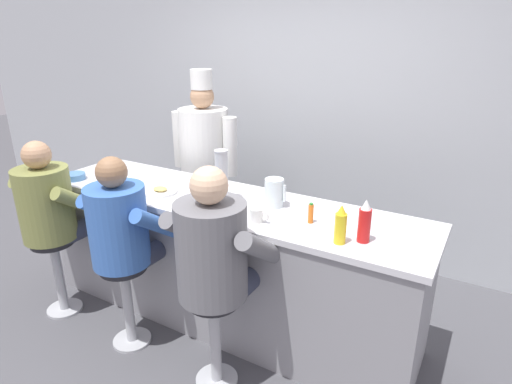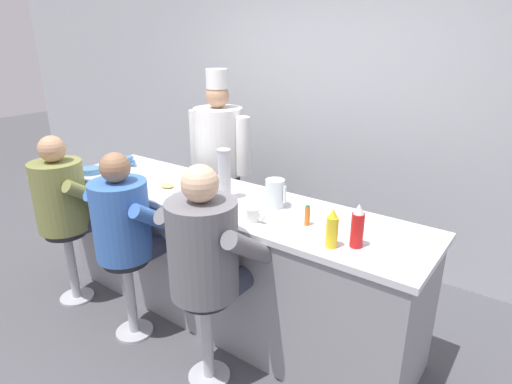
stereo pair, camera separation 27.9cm
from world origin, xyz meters
TOP-DOWN VIEW (x-y plane):
  - ground_plane at (0.00, 0.00)m, footprint 20.00×20.00m
  - wall_back at (0.00, 1.84)m, footprint 10.00×0.06m
  - diner_counter at (0.00, 0.36)m, footprint 2.91×0.72m
  - ketchup_bottle_red at (1.05, 0.22)m, footprint 0.07×0.07m
  - mustard_bottle_yellow at (0.94, 0.13)m, footprint 0.07×0.07m
  - hot_sauce_bottle_orange at (0.70, 0.30)m, footprint 0.03×0.03m
  - water_pitcher_clear at (0.38, 0.43)m, footprint 0.15×0.13m
  - breakfast_plate at (-0.46, 0.23)m, footprint 0.24×0.24m
  - cereal_bowl at (-1.26, 0.13)m, footprint 0.17×0.17m
  - coffee_mug_white at (0.40, 0.16)m, footprint 0.13×0.09m
  - coffee_mug_blue at (-1.17, 0.45)m, footprint 0.13×0.09m
  - cup_stack_steel at (0.02, 0.34)m, footprint 0.09×0.09m
  - diner_seated_olive at (-1.14, -0.20)m, footprint 0.58×0.57m
  - diner_seated_blue at (-0.41, -0.20)m, footprint 0.57×0.56m
  - diner_seated_grey at (0.33, -0.19)m, footprint 0.61×0.61m
  - cook_in_whites_near at (-0.71, 1.12)m, footprint 0.69×0.44m

SIDE VIEW (x-z plane):
  - ground_plane at x=0.00m, z-range 0.00..0.00m
  - diner_counter at x=0.00m, z-range 0.00..0.97m
  - diner_seated_blue at x=-0.41m, z-range 0.18..1.54m
  - diner_seated_olive at x=-1.14m, z-range 0.18..1.55m
  - diner_seated_grey at x=0.33m, z-range 0.17..1.59m
  - cook_in_whites_near at x=-0.71m, z-range 0.09..1.86m
  - breakfast_plate at x=-0.46m, z-range 0.96..1.01m
  - cereal_bowl at x=-1.26m, z-range 0.97..1.02m
  - coffee_mug_blue at x=-1.17m, z-range 0.97..1.06m
  - coffee_mug_white at x=0.40m, z-range 0.97..1.06m
  - hot_sauce_bottle_orange at x=0.70m, z-range 0.97..1.10m
  - water_pitcher_clear at x=0.38m, z-range 0.97..1.17m
  - mustard_bottle_yellow at x=0.94m, z-range 0.97..1.19m
  - ketchup_bottle_red at x=1.05m, z-range 0.96..1.22m
  - cup_stack_steel at x=0.02m, z-range 0.97..1.33m
  - wall_back at x=0.00m, z-range 0.00..2.70m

